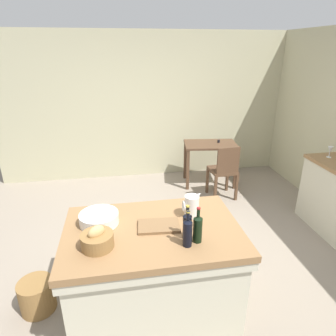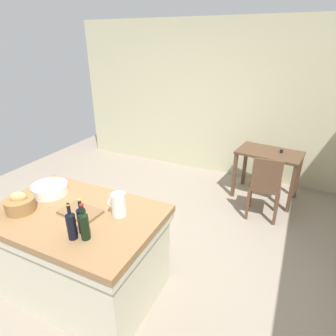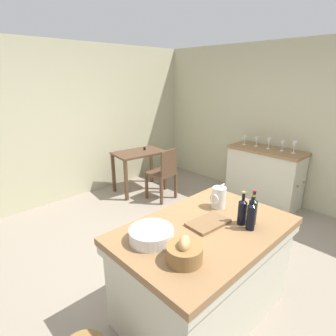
{
  "view_description": "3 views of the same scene",
  "coord_description": "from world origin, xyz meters",
  "px_view_note": "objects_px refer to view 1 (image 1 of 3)",
  "views": [
    {
      "loc": [
        -0.51,
        -2.78,
        2.3
      ],
      "look_at": [
        0.02,
        0.37,
        0.99
      ],
      "focal_mm": 31.46,
      "sensor_mm": 36.0,
      "label": 1
    },
    {
      "loc": [
        1.35,
        -2.2,
        2.25
      ],
      "look_at": [
        0.07,
        0.5,
        0.89
      ],
      "focal_mm": 30.12,
      "sensor_mm": 36.0,
      "label": 2
    },
    {
      "loc": [
        -1.89,
        -1.89,
        2.07
      ],
      "look_at": [
        0.24,
        0.34,
        1.02
      ],
      "focal_mm": 29.24,
      "sensor_mm": 36.0,
      "label": 3
    }
  ],
  "objects_px": {
    "island_table": "(153,266)",
    "wine_bottle_green": "(188,232)",
    "wine_glass_far_right": "(330,150)",
    "wooden_chair": "(224,170)",
    "bread_basket": "(97,240)",
    "wine_bottle_dark": "(198,228)",
    "wicker_hamper": "(37,296)",
    "cutting_board": "(159,226)",
    "writing_desk": "(210,150)",
    "wash_bowl": "(99,218)",
    "wine_bottle_amber": "(187,225)",
    "pitcher": "(192,206)"
  },
  "relations": [
    {
      "from": "wine_bottle_dark",
      "to": "island_table",
      "type": "bearing_deg",
      "value": 144.91
    },
    {
      "from": "island_table",
      "to": "wicker_hamper",
      "type": "height_order",
      "value": "island_table"
    },
    {
      "from": "wine_bottle_green",
      "to": "wine_glass_far_right",
      "type": "relative_size",
      "value": 2.02
    },
    {
      "from": "island_table",
      "to": "cutting_board",
      "type": "relative_size",
      "value": 4.24
    },
    {
      "from": "island_table",
      "to": "wooden_chair",
      "type": "distance_m",
      "value": 2.44
    },
    {
      "from": "wine_bottle_dark",
      "to": "wine_bottle_green",
      "type": "bearing_deg",
      "value": -156.66
    },
    {
      "from": "wooden_chair",
      "to": "cutting_board",
      "type": "xyz_separation_m",
      "value": [
        -1.33,
        -1.99,
        0.39
      ]
    },
    {
      "from": "wooden_chair",
      "to": "wash_bowl",
      "type": "bearing_deg",
      "value": -134.84
    },
    {
      "from": "pitcher",
      "to": "wine_bottle_green",
      "type": "height_order",
      "value": "wine_bottle_green"
    },
    {
      "from": "wine_bottle_green",
      "to": "wine_glass_far_right",
      "type": "xyz_separation_m",
      "value": [
        2.3,
        1.47,
        0.04
      ]
    },
    {
      "from": "wine_bottle_green",
      "to": "cutting_board",
      "type": "bearing_deg",
      "value": 122.46
    },
    {
      "from": "wine_bottle_amber",
      "to": "wine_bottle_green",
      "type": "relative_size",
      "value": 0.97
    },
    {
      "from": "wooden_chair",
      "to": "wine_bottle_green",
      "type": "distance_m",
      "value": 2.6
    },
    {
      "from": "island_table",
      "to": "cutting_board",
      "type": "bearing_deg",
      "value": 16.5
    },
    {
      "from": "wine_bottle_amber",
      "to": "wicker_hamper",
      "type": "bearing_deg",
      "value": 166.13
    },
    {
      "from": "pitcher",
      "to": "wine_glass_far_right",
      "type": "xyz_separation_m",
      "value": [
        2.16,
        1.05,
        0.06
      ]
    },
    {
      "from": "wash_bowl",
      "to": "wine_bottle_green",
      "type": "height_order",
      "value": "wine_bottle_green"
    },
    {
      "from": "island_table",
      "to": "wine_bottle_amber",
      "type": "height_order",
      "value": "wine_bottle_amber"
    },
    {
      "from": "writing_desk",
      "to": "wine_bottle_green",
      "type": "xyz_separation_m",
      "value": [
        -1.1,
        -2.88,
        0.37
      ]
    },
    {
      "from": "wine_bottle_dark",
      "to": "wooden_chair",
      "type": "bearing_deg",
      "value": 64.75
    },
    {
      "from": "island_table",
      "to": "wine_bottle_dark",
      "type": "bearing_deg",
      "value": -35.09
    },
    {
      "from": "wine_glass_far_right",
      "to": "cutting_board",
      "type": "bearing_deg",
      "value": -154.59
    },
    {
      "from": "island_table",
      "to": "cutting_board",
      "type": "xyz_separation_m",
      "value": [
        0.06,
        0.02,
        0.41
      ]
    },
    {
      "from": "island_table",
      "to": "bread_basket",
      "type": "height_order",
      "value": "bread_basket"
    },
    {
      "from": "wooden_chair",
      "to": "wine_glass_far_right",
      "type": "height_order",
      "value": "wine_glass_far_right"
    },
    {
      "from": "wooden_chair",
      "to": "pitcher",
      "type": "distance_m",
      "value": 2.17
    },
    {
      "from": "wine_bottle_amber",
      "to": "wine_bottle_green",
      "type": "xyz_separation_m",
      "value": [
        -0.02,
        -0.09,
        0.0
      ]
    },
    {
      "from": "cutting_board",
      "to": "wine_bottle_green",
      "type": "bearing_deg",
      "value": -57.54
    },
    {
      "from": "island_table",
      "to": "wine_bottle_green",
      "type": "bearing_deg",
      "value": -48.56
    },
    {
      "from": "island_table",
      "to": "bread_basket",
      "type": "distance_m",
      "value": 0.67
    },
    {
      "from": "wooden_chair",
      "to": "wine_bottle_dark",
      "type": "distance_m",
      "value": 2.53
    },
    {
      "from": "wooden_chair",
      "to": "wine_bottle_dark",
      "type": "height_order",
      "value": "wine_bottle_dark"
    },
    {
      "from": "wooden_chair",
      "to": "pitcher",
      "type": "xyz_separation_m",
      "value": [
        -1.01,
        -1.86,
        0.48
      ]
    },
    {
      "from": "wine_bottle_amber",
      "to": "wine_bottle_green",
      "type": "distance_m",
      "value": 0.1
    },
    {
      "from": "pitcher",
      "to": "wash_bowl",
      "type": "relative_size",
      "value": 0.72
    },
    {
      "from": "writing_desk",
      "to": "pitcher",
      "type": "distance_m",
      "value": 2.67
    },
    {
      "from": "wooden_chair",
      "to": "wine_glass_far_right",
      "type": "xyz_separation_m",
      "value": [
        1.15,
        -0.81,
        0.54
      ]
    },
    {
      "from": "pitcher",
      "to": "writing_desk",
      "type": "bearing_deg",
      "value": 68.68
    },
    {
      "from": "island_table",
      "to": "wine_bottle_amber",
      "type": "relative_size",
      "value": 5.04
    },
    {
      "from": "pitcher",
      "to": "cutting_board",
      "type": "bearing_deg",
      "value": -157.83
    },
    {
      "from": "island_table",
      "to": "wine_glass_far_right",
      "type": "xyz_separation_m",
      "value": [
        2.54,
        1.2,
        0.57
      ]
    },
    {
      "from": "wooden_chair",
      "to": "wicker_hamper",
      "type": "bearing_deg",
      "value": -143.1
    },
    {
      "from": "wine_bottle_dark",
      "to": "wicker_hamper",
      "type": "relative_size",
      "value": 0.95
    },
    {
      "from": "wine_glass_far_right",
      "to": "wicker_hamper",
      "type": "relative_size",
      "value": 0.47
    },
    {
      "from": "writing_desk",
      "to": "wash_bowl",
      "type": "distance_m",
      "value": 3.04
    },
    {
      "from": "island_table",
      "to": "wine_glass_far_right",
      "type": "bearing_deg",
      "value": 25.23
    },
    {
      "from": "writing_desk",
      "to": "wooden_chair",
      "type": "bearing_deg",
      "value": -85.17
    },
    {
      "from": "wine_bottle_dark",
      "to": "wash_bowl",
      "type": "bearing_deg",
      "value": 153.13
    },
    {
      "from": "bread_basket",
      "to": "cutting_board",
      "type": "height_order",
      "value": "bread_basket"
    },
    {
      "from": "wicker_hamper",
      "to": "writing_desk",
      "type": "bearing_deg",
      "value": 45.42
    }
  ]
}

